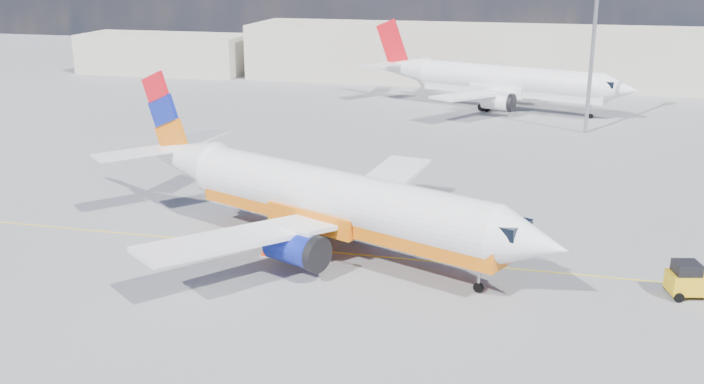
% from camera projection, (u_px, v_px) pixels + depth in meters
% --- Properties ---
extents(ground, '(240.00, 240.00, 0.00)m').
position_uv_depth(ground, '(299.00, 268.00, 47.13)').
color(ground, slate).
rests_on(ground, ground).
extents(taxi_line, '(70.00, 0.15, 0.01)m').
position_uv_depth(taxi_line, '(313.00, 251.00, 49.92)').
color(taxi_line, yellow).
rests_on(taxi_line, ground).
extents(terminal_main, '(70.00, 14.00, 8.00)m').
position_uv_depth(terminal_main, '(486.00, 54.00, 114.45)').
color(terminal_main, beige).
rests_on(terminal_main, ground).
extents(terminal_annex, '(26.00, 10.00, 6.00)m').
position_uv_depth(terminal_annex, '(164.00, 53.00, 123.43)').
color(terminal_annex, beige).
rests_on(terminal_annex, ground).
extents(main_jet, '(32.99, 24.85, 10.16)m').
position_uv_depth(main_jet, '(324.00, 198.00, 49.28)').
color(main_jet, white).
rests_on(main_jet, ground).
extents(second_jet, '(33.48, 25.45, 10.16)m').
position_uv_depth(second_jet, '(501.00, 81.00, 94.34)').
color(second_jet, white).
rests_on(second_jet, ground).
extents(gse_tug, '(3.12, 2.33, 2.02)m').
position_uv_depth(gse_tug, '(693.00, 280.00, 43.00)').
color(gse_tug, black).
rests_on(gse_tug, ground).
extents(traffic_cone, '(0.45, 0.45, 0.63)m').
position_uv_depth(traffic_cone, '(264.00, 252.00, 48.93)').
color(traffic_cone, white).
rests_on(traffic_cone, ground).
extents(floodlight_mast, '(1.44, 1.44, 19.74)m').
position_uv_depth(floodlight_mast, '(595.00, 18.00, 79.09)').
color(floodlight_mast, '#9E9EA6').
rests_on(floodlight_mast, ground).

